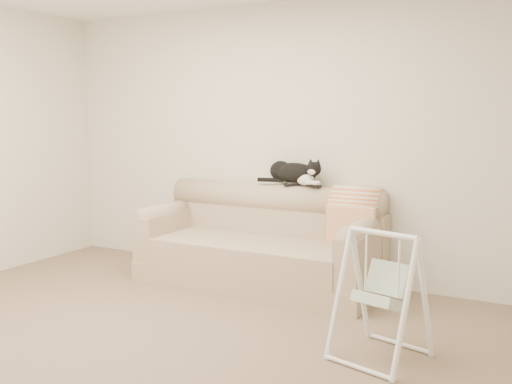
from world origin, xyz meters
TOP-DOWN VIEW (x-y plane):
  - ground_plane at (0.00, 0.00)m, footprint 5.00×5.00m
  - room_shell at (0.00, 0.00)m, footprint 5.04×4.04m
  - sofa at (-0.01, 1.62)m, footprint 2.20×0.93m
  - remote_a at (0.20, 1.85)m, footprint 0.18×0.14m
  - remote_b at (0.40, 1.84)m, footprint 0.18×0.11m
  - tuxedo_cat at (0.20, 1.87)m, footprint 0.64×0.27m
  - throw_blanket at (0.82, 1.84)m, footprint 0.43×0.38m
  - baby_swing at (1.44, 0.49)m, footprint 0.62×0.65m

SIDE VIEW (x-z plane):
  - ground_plane at x=0.00m, z-range 0.00..0.00m
  - sofa at x=-0.01m, z-range -0.10..0.80m
  - baby_swing at x=1.44m, z-range 0.00..0.83m
  - throw_blanket at x=0.82m, z-range 0.44..1.01m
  - remote_b at x=0.40m, z-range 0.90..0.92m
  - remote_a at x=0.20m, z-range 0.90..0.92m
  - tuxedo_cat at x=0.20m, z-range 0.89..1.14m
  - room_shell at x=0.00m, z-range 0.23..2.83m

